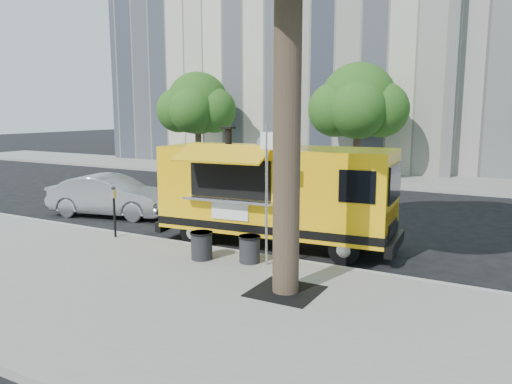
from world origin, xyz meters
TOP-DOWN VIEW (x-y plane):
  - ground at (0.00, 0.00)m, footprint 120.00×120.00m
  - sidewalk at (0.00, -4.00)m, footprint 60.00×6.00m
  - curb at (0.00, -0.93)m, footprint 60.00×0.14m
  - far_sidewalk at (0.00, 13.50)m, footprint 60.00×5.00m
  - tree_well at (2.60, -2.80)m, footprint 1.20×1.20m
  - far_tree_a at (-10.00, 12.30)m, footprint 3.42×3.42m
  - far_tree_b at (-1.00, 12.70)m, footprint 3.60×3.60m
  - sign_post at (1.55, -1.55)m, footprint 0.28×0.06m
  - parking_meter at (-3.00, -1.35)m, footprint 0.11×0.11m
  - food_truck at (0.79, 0.33)m, footprint 6.21×3.17m
  - sedan at (-5.50, 1.04)m, footprint 4.27×2.24m
  - trash_bin_left at (1.15, -1.57)m, footprint 0.49×0.49m
  - trash_bin_right at (0.10, -1.87)m, footprint 0.51×0.51m

SIDE VIEW (x-z plane):
  - ground at x=0.00m, z-range 0.00..0.00m
  - sidewalk at x=0.00m, z-range 0.00..0.15m
  - curb at x=0.00m, z-range -0.01..0.15m
  - far_sidewalk at x=0.00m, z-range 0.00..0.15m
  - tree_well at x=2.60m, z-range 0.14..0.17m
  - trash_bin_left at x=1.15m, z-range 0.17..0.76m
  - trash_bin_right at x=0.10m, z-range 0.17..0.78m
  - sedan at x=-5.50m, z-range 0.00..1.34m
  - parking_meter at x=-3.00m, z-range 0.31..1.65m
  - food_truck at x=0.79m, z-range -0.09..2.89m
  - sign_post at x=1.55m, z-range 0.35..3.35m
  - far_tree_a at x=-10.00m, z-range 1.10..6.45m
  - far_tree_b at x=-1.00m, z-range 1.08..6.58m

